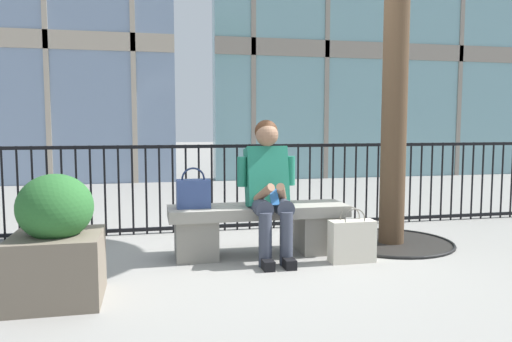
# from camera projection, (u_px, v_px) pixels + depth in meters

# --- Properties ---
(ground_plane) EXTENTS (60.00, 60.00, 0.00)m
(ground_plane) POSITION_uv_depth(u_px,v_px,m) (258.00, 255.00, 4.44)
(ground_plane) COLOR gray
(stone_bench) EXTENTS (1.60, 0.44, 0.45)m
(stone_bench) POSITION_uv_depth(u_px,v_px,m) (258.00, 225.00, 4.41)
(stone_bench) COLOR gray
(stone_bench) RESTS_ON ground
(seated_person_with_phone) EXTENTS (0.52, 0.66, 1.21)m
(seated_person_with_phone) POSITION_uv_depth(u_px,v_px,m) (269.00, 185.00, 4.26)
(seated_person_with_phone) COLOR #383D4C
(seated_person_with_phone) RESTS_ON ground
(handbag_on_bench) EXTENTS (0.29, 0.15, 0.35)m
(handbag_on_bench) POSITION_uv_depth(u_px,v_px,m) (193.00, 193.00, 4.25)
(handbag_on_bench) COLOR #33477F
(handbag_on_bench) RESTS_ON stone_bench
(shopping_bag) EXTENTS (0.39, 0.15, 0.47)m
(shopping_bag) POSITION_uv_depth(u_px,v_px,m) (352.00, 241.00, 4.19)
(shopping_bag) COLOR beige
(shopping_bag) RESTS_ON ground
(plaza_railing) EXTENTS (8.47, 0.04, 0.96)m
(plaza_railing) POSITION_uv_depth(u_px,v_px,m) (237.00, 187.00, 5.44)
(plaza_railing) COLOR black
(plaza_railing) RESTS_ON ground
(planter) EXTENTS (0.57, 0.57, 0.85)m
(planter) POSITION_uv_depth(u_px,v_px,m) (57.00, 243.00, 3.23)
(planter) COLOR #726656
(planter) RESTS_ON ground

